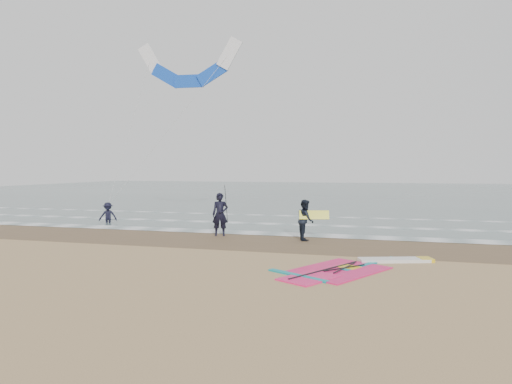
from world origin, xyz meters
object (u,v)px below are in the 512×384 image
(person_wading, at_px, (108,210))
(surf_kite, at_px, (189,69))
(person_walking, at_px, (305,220))
(person_standing, at_px, (220,214))
(windsurf_rig, at_px, (355,267))

(person_wading, height_order, surf_kite, surf_kite)
(person_walking, bearing_deg, person_wading, 57.98)
(person_standing, xyz_separation_m, surf_kite, (-3.96, 5.54, 8.10))
(person_walking, bearing_deg, surf_kite, 37.12)
(windsurf_rig, distance_m, surf_kite, 17.65)
(person_walking, bearing_deg, person_standing, 70.06)
(person_standing, bearing_deg, windsurf_rig, -56.83)
(windsurf_rig, distance_m, person_standing, 8.51)
(person_standing, bearing_deg, person_wading, 142.51)
(windsurf_rig, bearing_deg, surf_kite, 133.69)
(person_walking, xyz_separation_m, person_wading, (-11.99, 3.14, -0.12))
(windsurf_rig, bearing_deg, person_wading, 149.91)
(windsurf_rig, height_order, person_standing, person_standing)
(person_standing, distance_m, surf_kite, 10.58)
(windsurf_rig, height_order, person_walking, person_walking)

